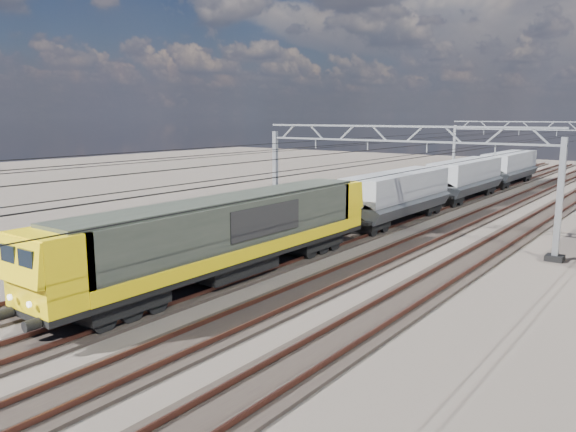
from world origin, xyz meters
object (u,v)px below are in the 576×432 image
Objects in this scene: hopper_wagon_third at (509,166)px; catenary_gantry_far at (536,150)px; hopper_wagon_mid at (466,176)px; hopper_wagon_lead at (398,193)px; locomotive at (231,232)px; catenary_gantry_mid at (395,177)px.

catenary_gantry_far is at bearing 55.91° from hopper_wagon_third.
hopper_wagon_mid is at bearing -90.00° from hopper_wagon_third.
hopper_wagon_lead is 14.20m from hopper_wagon_mid.
hopper_wagon_mid is at bearing 90.00° from locomotive.
hopper_wagon_lead is at bearing -93.65° from catenary_gantry_far.
hopper_wagon_mid and hopper_wagon_third have the same top height.
hopper_wagon_lead is 1.00× the size of hopper_wagon_mid.
catenary_gantry_far is (0.00, 36.00, 0.00)m from catenary_gantry_mid.
hopper_wagon_mid is (0.00, 14.20, 0.00)m from hopper_wagon_lead.
locomotive is at bearing -90.00° from hopper_wagon_third.
catenary_gantry_far reaches higher than locomotive.
hopper_wagon_third is at bearing 90.00° from hopper_wagon_mid.
catenary_gantry_far is at bearing 90.00° from catenary_gantry_mid.
hopper_wagon_lead is at bearing -90.00° from hopper_wagon_mid.
hopper_wagon_mid is 14.20m from hopper_wagon_third.
catenary_gantry_far is at bearing 86.35° from hopper_wagon_lead.
hopper_wagon_third is (-2.00, 33.04, -1.67)m from catenary_gantry_mid.
catenary_gantry_mid reaches higher than hopper_wagon_lead.
locomotive is at bearing -90.00° from hopper_wagon_lead.
locomotive is 1.62× the size of hopper_wagon_mid.
catenary_gantry_far is 17.35m from hopper_wagon_mid.
locomotive is at bearing -92.33° from catenary_gantry_far.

